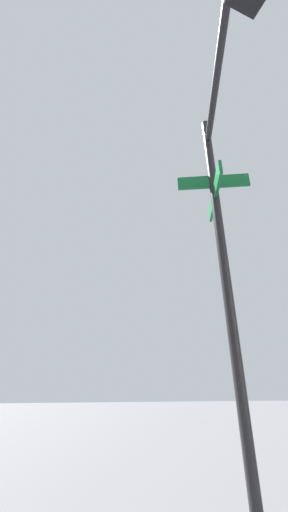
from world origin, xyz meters
name	(u,v)px	position (x,y,z in m)	size (l,w,h in m)	color
traffic_signal_near	(229,145)	(-6.96, -5.94, 3.70)	(1.60, 2.67, 5.26)	black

